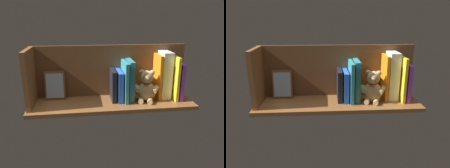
# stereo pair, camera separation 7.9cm
# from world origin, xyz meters

# --- Properties ---
(ground_plane) EXTENTS (0.93, 0.27, 0.02)m
(ground_plane) POSITION_xyz_m (0.00, 0.00, -0.01)
(ground_plane) COLOR brown
(shelf_back_panel) EXTENTS (0.93, 0.02, 0.31)m
(shelf_back_panel) POSITION_xyz_m (0.00, -0.11, 0.15)
(shelf_back_panel) COLOR brown
(shelf_back_panel) RESTS_ON ground_plane
(shelf_side_divider) EXTENTS (0.02, 0.21, 0.31)m
(shelf_side_divider) POSITION_xyz_m (0.44, 0.00, 0.15)
(shelf_side_divider) COLOR brown
(shelf_side_divider) RESTS_ON ground_plane
(book_0) EXTENTS (0.02, 0.17, 0.22)m
(book_0) POSITION_xyz_m (-0.39, -0.02, 0.11)
(book_0) COLOR purple
(book_0) RESTS_ON ground_plane
(book_1) EXTENTS (0.02, 0.17, 0.25)m
(book_1) POSITION_xyz_m (-0.37, -0.02, 0.13)
(book_1) COLOR yellow
(book_1) RESTS_ON ground_plane
(dictionary_thick_white) EXTENTS (0.06, 0.12, 0.27)m
(dictionary_thick_white) POSITION_xyz_m (-0.32, -0.04, 0.14)
(dictionary_thick_white) COLOR white
(dictionary_thick_white) RESTS_ON ground_plane
(book_2) EXTENTS (0.02, 0.13, 0.26)m
(book_2) POSITION_xyz_m (-0.28, -0.03, 0.13)
(book_2) COLOR orange
(book_2) RESTS_ON ground_plane
(teddy_bear) EXTENTS (0.14, 0.14, 0.18)m
(teddy_bear) POSITION_xyz_m (-0.20, 0.01, 0.08)
(teddy_bear) COLOR tan
(teddy_bear) RESTS_ON ground_plane
(book_3) EXTENTS (0.03, 0.15, 0.23)m
(book_3) POSITION_xyz_m (-0.11, -0.03, 0.12)
(book_3) COLOR teal
(book_3) RESTS_ON ground_plane
(book_4) EXTENTS (0.02, 0.17, 0.23)m
(book_4) POSITION_xyz_m (-0.08, -0.02, 0.11)
(book_4) COLOR teal
(book_4) RESTS_ON ground_plane
(book_5) EXTENTS (0.03, 0.15, 0.17)m
(book_5) POSITION_xyz_m (-0.04, -0.02, 0.09)
(book_5) COLOR blue
(book_5) RESTS_ON ground_plane
(book_6) EXTENTS (0.03, 0.14, 0.18)m
(book_6) POSITION_xyz_m (-0.01, -0.03, 0.09)
(book_6) COLOR black
(book_6) RESTS_ON ground_plane
(picture_frame_leaning) EXTENTS (0.12, 0.04, 0.17)m
(picture_frame_leaning) POSITION_xyz_m (0.33, -0.08, 0.08)
(picture_frame_leaning) COLOR brown
(picture_frame_leaning) RESTS_ON ground_plane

